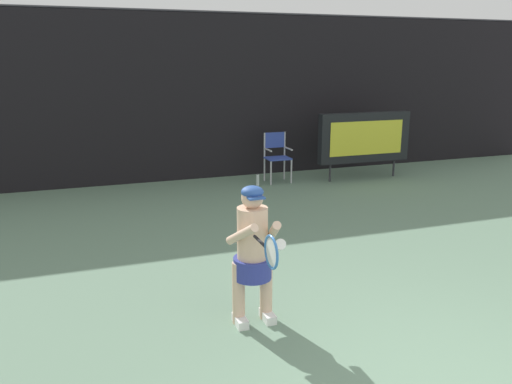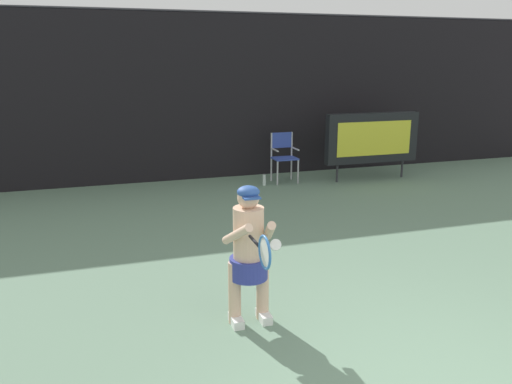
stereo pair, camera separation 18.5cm
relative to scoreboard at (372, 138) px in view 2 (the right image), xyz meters
The scene contains 6 objects.
backdrop_screen 3.69m from the scoreboard, 158.48° to the left, with size 18.00×0.12×3.66m.
scoreboard is the anchor object (origin of this frame).
umpire_chair 2.01m from the scoreboard, 167.94° to the left, with size 0.52×0.44×1.08m.
water_bottle 2.60m from the scoreboard, behind, with size 0.07×0.07×0.27m.
tennis_player 6.99m from the scoreboard, 129.94° to the right, with size 0.53×0.61×1.45m.
tennis_racket 7.50m from the scoreboard, 127.21° to the right, with size 0.03×0.60×0.31m.
Camera 2 is at (-2.54, -2.79, 2.64)m, focal length 35.89 mm.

